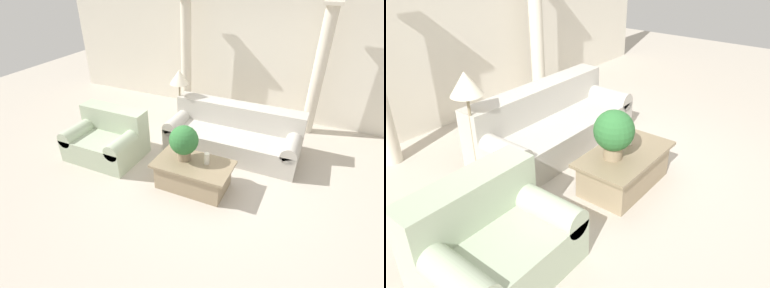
{
  "view_description": "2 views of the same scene",
  "coord_description": "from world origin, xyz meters",
  "views": [
    {
      "loc": [
        1.48,
        -3.88,
        3.13
      ],
      "look_at": [
        -0.27,
        -0.11,
        0.61
      ],
      "focal_mm": 28.0,
      "sensor_mm": 36.0,
      "label": 1
    },
    {
      "loc": [
        -3.45,
        -2.28,
        2.62
      ],
      "look_at": [
        -0.35,
        0.14,
        0.49
      ],
      "focal_mm": 35.0,
      "sensor_mm": 36.0,
      "label": 2
    }
  ],
  "objects": [
    {
      "name": "floor_lamp",
      "position": [
        -1.11,
        1.12,
        1.18
      ],
      "size": [
        0.37,
        0.37,
        1.38
      ],
      "color": "gray",
      "rests_on": "ground_plane"
    },
    {
      "name": "ground_plane",
      "position": [
        0.0,
        0.0,
        0.0
      ],
      "size": [
        16.0,
        16.0,
        0.0
      ],
      "primitive_type": "plane",
      "color": "#BCB2A3"
    },
    {
      "name": "potted_plant",
      "position": [
        -0.31,
        -0.33,
        0.78
      ],
      "size": [
        0.46,
        0.46,
        0.57
      ],
      "color": "#937F60",
      "rests_on": "coffee_table"
    },
    {
      "name": "loveseat",
      "position": [
        -1.97,
        -0.18,
        0.35
      ],
      "size": [
        1.29,
        1.0,
        0.86
      ],
      "color": "#ADBB9E",
      "rests_on": "ground_plane"
    },
    {
      "name": "sofa_long",
      "position": [
        0.11,
        0.96,
        0.34
      ],
      "size": [
        2.47,
        1.0,
        0.86
      ],
      "color": "#B7B2A8",
      "rests_on": "ground_plane"
    },
    {
      "name": "pillar_candle",
      "position": [
        0.07,
        -0.31,
        0.54
      ],
      "size": [
        0.08,
        0.08,
        0.19
      ],
      "color": "silver",
      "rests_on": "coffee_table"
    },
    {
      "name": "coffee_table",
      "position": [
        -0.12,
        -0.38,
        0.23
      ],
      "size": [
        1.23,
        0.71,
        0.45
      ],
      "color": "#998466",
      "rests_on": "ground_plane"
    },
    {
      "name": "wall_back",
      "position": [
        0.0,
        2.8,
        1.6
      ],
      "size": [
        10.0,
        0.06,
        3.2
      ],
      "color": "silver",
      "rests_on": "ground_plane"
    },
    {
      "name": "column_right",
      "position": [
        1.32,
        2.36,
        1.31
      ],
      "size": [
        0.33,
        0.33,
        2.57
      ],
      "color": "beige",
      "rests_on": "ground_plane"
    }
  ]
}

